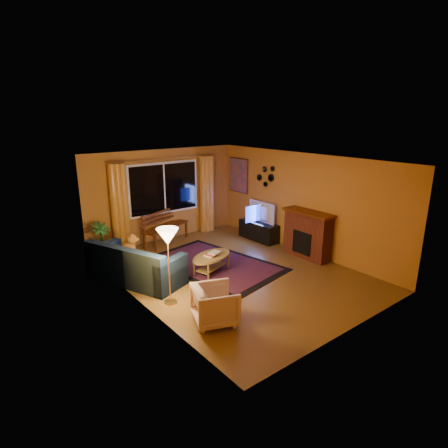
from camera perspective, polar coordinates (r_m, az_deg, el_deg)
floor at (r=8.45m, az=1.26°, el=-7.36°), size 4.50×6.00×0.02m
ceiling at (r=7.78m, az=1.38°, el=9.86°), size 4.50×6.00×0.02m
wall_back at (r=10.46m, az=-9.19°, el=4.38°), size 4.50×0.02×2.50m
wall_left at (r=6.88m, az=-13.43°, el=-2.25°), size 0.02×6.00×2.50m
wall_right at (r=9.57m, az=11.87°, el=3.11°), size 0.02×6.00×2.50m
window at (r=10.37m, az=-9.07°, el=5.40°), size 2.00×0.02×1.30m
curtain_rod at (r=10.21m, az=-9.15°, el=9.77°), size 3.20×0.03×0.03m
curtain_left at (r=9.82m, az=-15.69°, el=2.39°), size 0.36×0.36×2.24m
curtain_right at (r=11.08m, az=-2.71°, el=4.56°), size 0.36×0.36×2.24m
bench at (r=10.31m, az=-8.78°, el=-1.66°), size 1.59×1.02×0.46m
potted_plant at (r=9.47m, az=-18.20°, el=-2.51°), size 0.67×0.67×0.92m
sofa at (r=8.09m, az=-13.28°, el=-5.67°), size 1.59×2.24×0.83m
dog at (r=8.43m, az=-14.42°, el=-3.09°), size 0.39×0.49×0.49m
armchair at (r=6.40m, az=-1.38°, el=-11.95°), size 0.86×0.89×0.72m
floor_lamp at (r=6.93m, az=-8.39°, el=-6.48°), size 0.27×0.27×1.45m
rug at (r=8.83m, az=-1.52°, el=-6.14°), size 2.48×3.39×0.02m
coffee_table at (r=8.36m, az=-1.90°, el=-6.08°), size 1.37×1.37×0.40m
tv_console at (r=10.50m, az=5.30°, el=-1.05°), size 0.43×1.23×0.51m
television at (r=10.36m, az=5.38°, el=1.78°), size 0.13×0.98×0.56m
fireplace at (r=9.36m, az=12.64°, el=-1.70°), size 0.40×1.20×1.10m
mirror_cluster at (r=10.30m, az=6.34°, el=7.41°), size 0.06×0.60×0.56m
painting at (r=11.17m, az=2.21°, el=7.43°), size 0.04×0.76×0.96m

